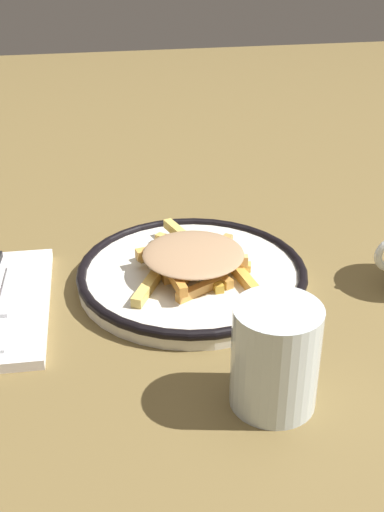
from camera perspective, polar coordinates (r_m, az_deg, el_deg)
name	(u,v)px	position (r m, az deg, el deg)	size (l,w,h in m)	color
ground_plane	(192,283)	(0.80, 0.00, -2.33)	(2.60, 2.60, 0.00)	brown
plate	(192,274)	(0.79, 0.00, -1.58)	(0.27, 0.27, 0.02)	white
fries_heap	(193,258)	(0.78, 0.06, -0.16)	(0.16, 0.19, 0.03)	gold
fork	(4,304)	(0.76, -15.65, -3.98)	(0.03, 0.18, 0.01)	silver
water_glass	(275,357)	(0.60, 7.08, -8.48)	(0.08, 0.08, 0.10)	silver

